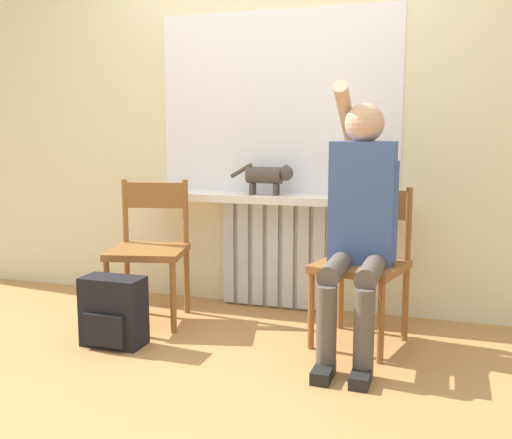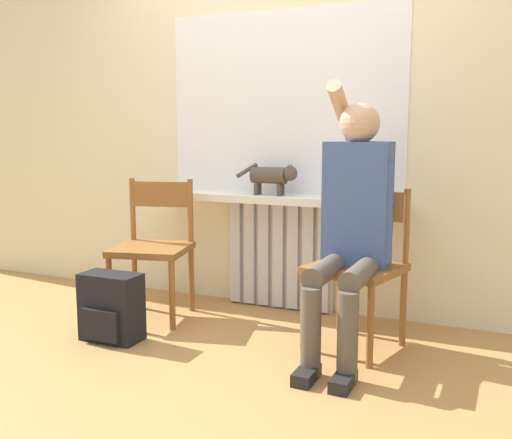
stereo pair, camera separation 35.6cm
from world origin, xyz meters
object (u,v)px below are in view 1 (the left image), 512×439
Objects in this scene: chair_left at (150,247)px; backpack at (113,312)px; cat at (269,175)px; person at (360,215)px; chair_right at (363,262)px.

chair_left reaches higher than backpack.
chair_left is 2.06× the size of cat.
person is (1.31, -0.11, 0.27)m from chair_left.
cat is at bearing 54.60° from backpack.
chair_left is 1.34m from person.
backpack is (0.02, -0.47, -0.27)m from chair_left.
chair_right is 0.29m from person.
cat is (-0.67, 0.41, 0.43)m from chair_right.
person reaches higher than chair_right.
chair_right is at bearing -31.49° from cat.
cat is at bearing 141.77° from person.
person is 0.85m from cat.
chair_left is at bearing -166.46° from chair_right.
backpack is (-1.29, -0.36, -0.55)m from person.
chair_right is at bearing 85.68° from person.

